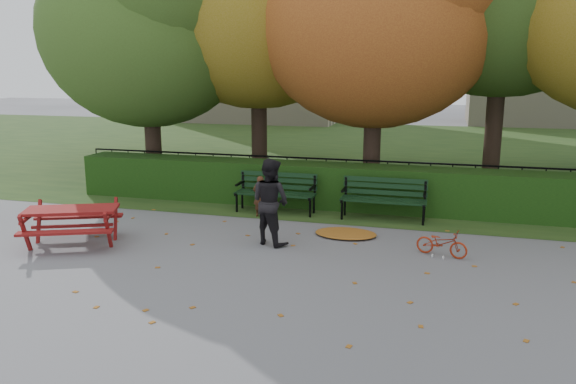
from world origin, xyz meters
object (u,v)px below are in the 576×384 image
(adult, at_px, (270,201))
(bicycle, at_px, (442,243))
(bench_right, at_px, (384,196))
(tree_a, at_px, (153,15))
(picnic_table, at_px, (72,217))
(bench_left, at_px, (276,189))
(child, at_px, (260,196))

(adult, relative_size, bicycle, 1.79)
(bench_right, bearing_deg, tree_a, 163.39)
(bicycle, bearing_deg, picnic_table, 117.15)
(tree_a, height_order, adult, tree_a)
(bicycle, bearing_deg, adult, 109.00)
(bench_left, height_order, bench_right, same)
(bicycle, bearing_deg, bench_right, 46.55)
(bench_left, relative_size, adult, 1.13)
(adult, bearing_deg, child, -41.61)
(adult, bearing_deg, bench_right, -104.10)
(child, bearing_deg, bicycle, 151.42)
(tree_a, xyz_separation_m, picnic_table, (1.01, -5.23, -3.98))
(bench_left, distance_m, child, 0.55)
(bench_left, relative_size, bicycle, 2.02)
(picnic_table, distance_m, child, 3.90)
(bench_left, bearing_deg, picnic_table, -130.69)
(picnic_table, distance_m, bicycle, 6.63)
(child, relative_size, adult, 0.57)
(bench_left, relative_size, picnic_table, 0.90)
(tree_a, height_order, child, tree_a)
(tree_a, height_order, bench_right, tree_a)
(picnic_table, relative_size, adult, 1.25)
(tree_a, relative_size, picnic_table, 3.75)
(bicycle, bearing_deg, bench_left, 76.04)
(child, xyz_separation_m, adult, (0.79, -1.79, 0.34))
(child, bearing_deg, picnic_table, 41.82)
(child, bearing_deg, bench_left, -118.20)
(bench_left, xyz_separation_m, bicycle, (3.64, -2.18, -0.29))
(picnic_table, height_order, child, child)
(child, distance_m, bicycle, 4.20)
(child, bearing_deg, tree_a, -37.98)
(child, distance_m, adult, 1.98)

